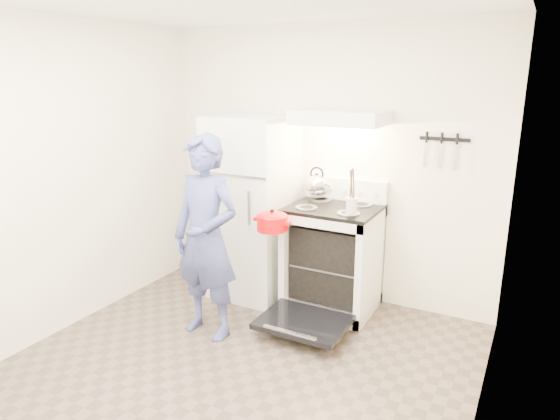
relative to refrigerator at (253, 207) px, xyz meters
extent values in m
plane|color=brown|center=(0.58, -1.45, -0.85)|extent=(3.60, 3.60, 0.00)
cube|color=white|center=(0.58, 0.35, 0.40)|extent=(3.20, 0.02, 2.50)
cube|color=white|center=(0.00, 0.00, 0.00)|extent=(0.70, 0.70, 1.70)
cube|color=white|center=(0.81, 0.02, -0.39)|extent=(0.76, 0.65, 0.92)
cube|color=black|center=(0.81, 0.02, 0.09)|extent=(0.76, 0.65, 0.03)
cube|color=white|center=(0.81, 0.31, 0.20)|extent=(0.76, 0.07, 0.20)
cube|color=black|center=(0.81, -0.57, -0.72)|extent=(0.70, 0.54, 0.04)
cube|color=slate|center=(0.81, 0.02, -0.41)|extent=(0.60, 0.52, 0.01)
cube|color=white|center=(0.81, 0.10, 0.86)|extent=(0.76, 0.50, 0.12)
cube|color=black|center=(1.63, 0.33, 0.70)|extent=(0.40, 0.02, 0.03)
cylinder|color=#8B6547|center=(0.74, 0.11, -0.40)|extent=(0.36, 0.36, 0.02)
cylinder|color=silver|center=(1.05, -0.22, 0.20)|extent=(0.10, 0.10, 0.13)
imported|color=navy|center=(0.10, -0.87, -0.03)|extent=(0.62, 0.42, 1.63)
camera|label=1|loc=(2.35, -3.88, 1.22)|focal=32.00mm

